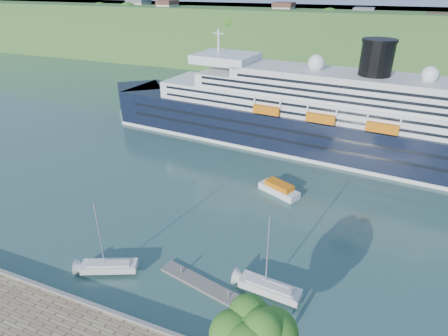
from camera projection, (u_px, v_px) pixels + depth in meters
ground at (140, 328)px, 40.94m from camera, size 400.00×400.00×0.00m
far_hillside at (335, 40)px, 155.35m from camera, size 400.00×50.00×24.00m
quay_coping at (138, 322)px, 40.26m from camera, size 220.00×0.50×0.30m
cruise_ship at (313, 95)px, 79.74m from camera, size 109.64×25.89×24.40m
floating_pontoon at (216, 291)px, 45.47m from camera, size 16.47×5.52×0.37m
sailboat_white_near at (105, 241)px, 46.43m from camera, size 8.01×5.17×10.08m
sailboat_white_far at (272, 260)px, 42.83m from camera, size 8.42×2.95×10.67m
tender_launch at (279, 188)px, 66.30m from camera, size 8.05×5.61×2.12m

